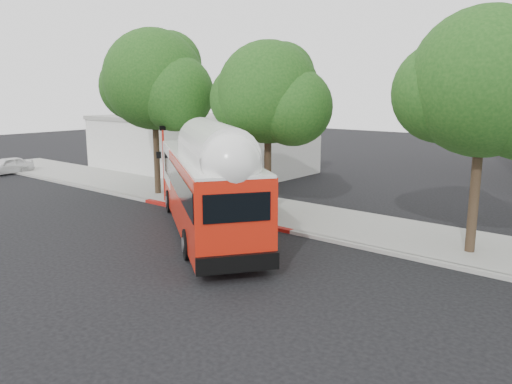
% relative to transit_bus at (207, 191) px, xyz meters
% --- Properties ---
extents(ground, '(120.00, 120.00, 0.00)m').
position_rel_transit_bus_xyz_m(ground, '(1.05, -1.69, -1.88)').
color(ground, black).
rests_on(ground, ground).
extents(sidewalk, '(60.00, 5.00, 0.15)m').
position_rel_transit_bus_xyz_m(sidewalk, '(1.05, 4.81, -1.81)').
color(sidewalk, gray).
rests_on(sidewalk, ground).
extents(curb_strip, '(60.00, 0.30, 0.15)m').
position_rel_transit_bus_xyz_m(curb_strip, '(1.05, 2.21, -1.81)').
color(curb_strip, gray).
rests_on(curb_strip, ground).
extents(red_curb_segment, '(10.00, 0.32, 0.16)m').
position_rel_transit_bus_xyz_m(red_curb_segment, '(-1.95, 2.21, -1.80)').
color(red_curb_segment, maroon).
rests_on(red_curb_segment, ground).
extents(street_tree_left, '(6.67, 5.80, 9.74)m').
position_rel_transit_bus_xyz_m(street_tree_left, '(-7.48, 3.87, 4.72)').
color(street_tree_left, '#2D2116').
rests_on(street_tree_left, ground).
extents(street_tree_mid, '(5.75, 5.00, 8.62)m').
position_rel_transit_bus_xyz_m(street_tree_mid, '(0.45, 4.37, 4.02)').
color(street_tree_mid, '#2D2116').
rests_on(street_tree_mid, ground).
extents(street_tree_right, '(6.21, 5.40, 9.18)m').
position_rel_transit_bus_xyz_m(street_tree_right, '(10.49, 4.17, 4.37)').
color(street_tree_right, '#2D2116').
rests_on(street_tree_right, ground).
extents(low_commercial_bldg, '(16.20, 10.20, 4.25)m').
position_rel_transit_bus_xyz_m(low_commercial_bldg, '(-12.95, 12.31, 0.27)').
color(low_commercial_bldg, silver).
rests_on(low_commercial_bldg, ground).
extents(transit_bus, '(12.38, 9.91, 4.03)m').
position_rel_transit_bus_xyz_m(transit_bus, '(0.00, 0.00, 0.00)').
color(transit_bus, red).
rests_on(transit_bus, ground).
extents(parked_car, '(3.88, 1.73, 1.30)m').
position_rel_transit_bus_xyz_m(parked_car, '(-22.90, 1.66, -1.23)').
color(parked_car, silver).
rests_on(parked_car, ground).
extents(signal_pole, '(0.12, 0.41, 4.32)m').
position_rel_transit_bus_xyz_m(signal_pole, '(-6.02, 2.70, 0.33)').
color(signal_pole, red).
rests_on(signal_pole, ground).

